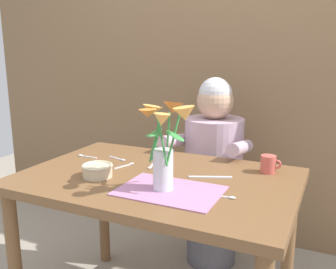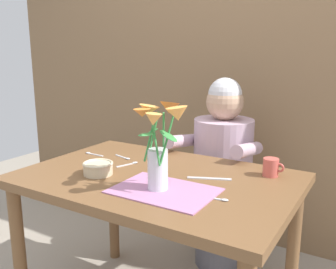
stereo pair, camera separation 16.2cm
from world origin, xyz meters
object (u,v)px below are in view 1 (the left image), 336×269
seated_person (213,174)px  flower_vase (165,140)px  dinner_knife (210,177)px  ceramic_bowl (97,170)px  ceramic_mug (269,164)px

seated_person → flower_vase: seated_person is taller
dinner_knife → ceramic_bowl: bearing=-179.0°
seated_person → ceramic_bowl: (-0.29, -0.74, 0.21)m
flower_vase → ceramic_bowl: (-0.34, 0.02, -0.17)m
seated_person → ceramic_mug: bearing=-39.6°
seated_person → dinner_knife: size_ratio=5.97×
flower_vase → ceramic_mug: size_ratio=3.76×
dinner_knife → ceramic_mug: 0.28m
dinner_knife → seated_person: bearing=84.0°
dinner_knife → flower_vase: bearing=-140.3°
dinner_knife → ceramic_mug: ceramic_mug is taller
flower_vase → ceramic_bowl: bearing=176.6°
ceramic_bowl → ceramic_mug: ceramic_mug is taller
ceramic_mug → flower_vase: bearing=-129.8°
flower_vase → ceramic_bowl: size_ratio=2.57×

